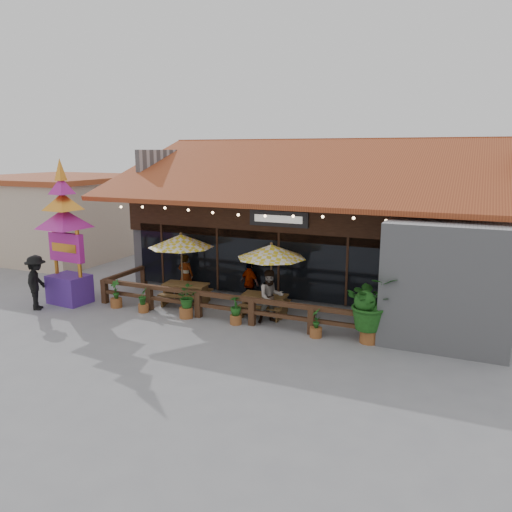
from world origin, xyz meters
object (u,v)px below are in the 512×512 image
at_px(picnic_table_left, 186,290).
at_px(thai_sign_tower, 64,223).
at_px(umbrella_left, 181,241).
at_px(umbrella_right, 271,252).
at_px(picnic_table_right, 265,301).
at_px(pedestrian, 37,282).
at_px(tropical_plant, 371,304).

xyz_separation_m(picnic_table_left, thai_sign_tower, (-4.04, -1.60, 2.49)).
xyz_separation_m(umbrella_left, umbrella_right, (3.70, -0.20, -0.06)).
bearing_deg(umbrella_right, umbrella_left, 176.83).
distance_m(umbrella_left, picnic_table_right, 3.97).
relative_size(picnic_table_right, pedestrian, 0.82).
distance_m(umbrella_right, tropical_plant, 3.98).
height_order(picnic_table_left, thai_sign_tower, thai_sign_tower).
distance_m(umbrella_left, tropical_plant, 7.55).
xyz_separation_m(tropical_plant, pedestrian, (-11.46, -1.58, -0.20)).
distance_m(umbrella_left, picnic_table_left, 1.83).
relative_size(umbrella_right, tropical_plant, 1.31).
bearing_deg(pedestrian, umbrella_left, -85.00).
relative_size(thai_sign_tower, tropical_plant, 2.75).
bearing_deg(tropical_plant, umbrella_right, 161.08).
distance_m(picnic_table_left, thai_sign_tower, 5.01).
bearing_deg(tropical_plant, picnic_table_left, 171.17).
bearing_deg(umbrella_left, picnic_table_left, -44.64).
distance_m(picnic_table_right, pedestrian, 8.12).
bearing_deg(picnic_table_left, umbrella_left, 135.36).
height_order(picnic_table_right, tropical_plant, tropical_plant).
relative_size(umbrella_left, tropical_plant, 1.44).
height_order(umbrella_left, umbrella_right, umbrella_left).
bearing_deg(umbrella_right, tropical_plant, -18.92).
bearing_deg(thai_sign_tower, tropical_plant, 2.69).
distance_m(thai_sign_tower, pedestrian, 2.33).
height_order(umbrella_right, picnic_table_left, umbrella_right).
bearing_deg(picnic_table_left, picnic_table_right, 0.17).
xyz_separation_m(umbrella_left, tropical_plant, (7.33, -1.45, -1.09)).
bearing_deg(umbrella_right, picnic_table_right, -137.87).
height_order(umbrella_left, picnic_table_right, umbrella_left).
bearing_deg(picnic_table_right, pedestrian, -160.78).
distance_m(umbrella_right, thai_sign_tower, 7.61).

